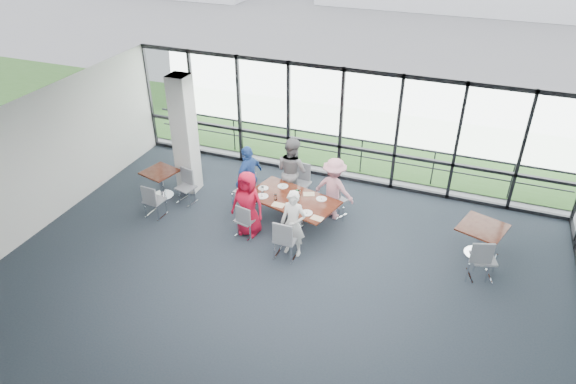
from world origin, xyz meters
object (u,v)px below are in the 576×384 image
(chair_main_nr, at_px, (286,239))
(chair_spare_lb, at_px, (186,188))
(side_table_left, at_px, (160,176))
(chair_main_end, at_px, (244,191))
(diner_near_left, at_px, (248,204))
(diner_end, at_px, (249,177))
(diner_far_left, at_px, (292,171))
(structural_column, at_px, (185,135))
(chair_main_nl, at_px, (246,220))
(diner_near_right, at_px, (293,224))
(chair_spare_la, at_px, (155,200))
(main_table, at_px, (292,202))
(side_table_right, at_px, (482,231))
(chair_main_fr, at_px, (337,200))
(diner_far_right, at_px, (334,189))
(chair_spare_r, at_px, (484,259))
(chair_main_fl, at_px, (300,184))

(chair_main_nr, bearing_deg, chair_spare_lb, 160.16)
(side_table_left, relative_size, chair_main_end, 1.09)
(diner_near_left, relative_size, diner_end, 0.95)
(diner_far_left, bearing_deg, diner_end, 58.08)
(diner_end, xyz_separation_m, chair_main_nr, (1.62, -1.63, -0.37))
(structural_column, relative_size, chair_main_nl, 3.71)
(side_table_left, bearing_deg, diner_end, 9.63)
(diner_near_right, bearing_deg, chair_spare_la, -179.91)
(main_table, relative_size, diner_far_left, 1.30)
(side_table_left, bearing_deg, diner_far_left, 16.61)
(side_table_right, xyz_separation_m, chair_main_nl, (-5.17, -1.18, -0.21))
(diner_near_left, xyz_separation_m, chair_main_nr, (1.15, -0.53, -0.33))
(diner_far_left, relative_size, chair_spare_lb, 2.07)
(chair_main_fr, xyz_separation_m, chair_spare_la, (-4.20, -1.65, 0.02))
(side_table_left, xyz_separation_m, chair_main_end, (2.25, 0.35, -0.18))
(chair_main_fr, bearing_deg, main_table, 71.94)
(main_table, distance_m, diner_far_right, 1.09)
(side_table_right, xyz_separation_m, diner_near_left, (-5.15, -1.06, 0.17))
(main_table, bearing_deg, structural_column, -176.07)
(side_table_right, height_order, diner_near_right, diner_near_right)
(chair_main_nr, xyz_separation_m, chair_main_end, (-1.75, 1.57, -0.05))
(chair_main_nr, distance_m, chair_spare_la, 3.64)
(chair_main_nr, bearing_deg, chair_main_fr, 74.58)
(side_table_right, height_order, chair_spare_lb, chair_spare_lb)
(diner_far_right, bearing_deg, side_table_left, 19.56)
(side_table_right, relative_size, diner_far_right, 0.73)
(diner_far_right, relative_size, chair_main_nr, 1.65)
(chair_spare_r, bearing_deg, diner_near_left, 165.18)
(side_table_left, distance_m, diner_far_right, 4.56)
(chair_main_fl, xyz_separation_m, chair_main_fr, (1.08, -0.33, -0.05))
(diner_near_right, height_order, chair_spare_la, diner_near_right)
(structural_column, bearing_deg, diner_far_left, 7.79)
(diner_end, distance_m, chair_main_fr, 2.27)
(chair_main_end, height_order, chair_spare_r, chair_spare_r)
(structural_column, relative_size, diner_far_left, 1.77)
(side_table_left, bearing_deg, diner_near_right, -14.38)
(diner_far_right, bearing_deg, chair_main_end, 19.53)
(diner_near_left, distance_m, diner_far_left, 1.74)
(diner_end, xyz_separation_m, chair_spare_r, (5.72, -0.82, -0.36))
(diner_far_left, distance_m, chair_main_fl, 0.48)
(diner_near_left, height_order, chair_spare_r, diner_near_left)
(diner_far_left, xyz_separation_m, chair_main_end, (-1.06, -0.64, -0.47))
(chair_spare_la, bearing_deg, diner_near_left, 7.44)
(diner_far_right, height_order, chair_main_fl, diner_far_right)
(chair_main_end, bearing_deg, chair_spare_la, -43.43)
(chair_spare_la, relative_size, chair_spare_lb, 1.03)
(diner_near_right, bearing_deg, diner_far_right, 79.89)
(side_table_right, distance_m, diner_near_left, 5.26)
(side_table_left, height_order, diner_end, diner_end)
(chair_main_fl, height_order, chair_spare_la, chair_main_fl)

